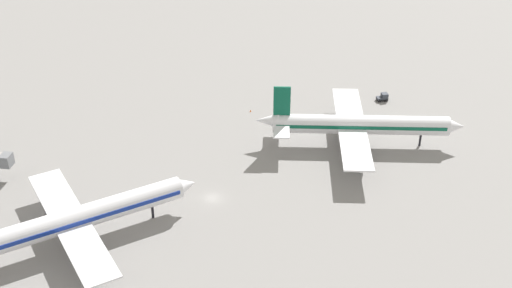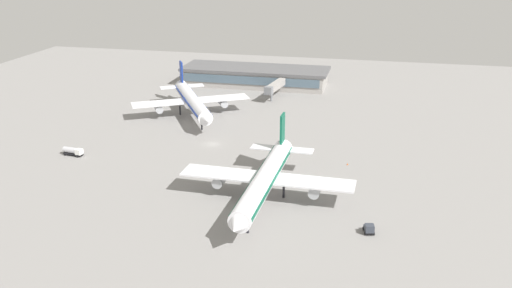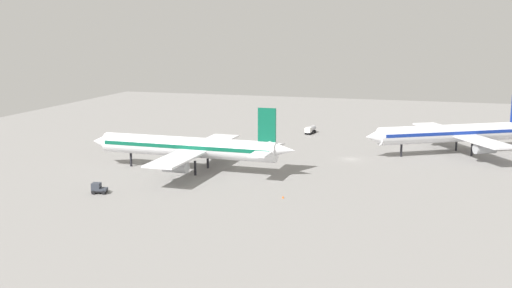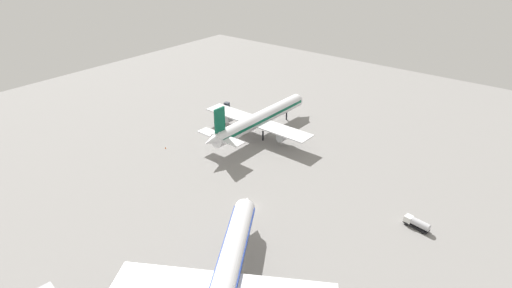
# 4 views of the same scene
# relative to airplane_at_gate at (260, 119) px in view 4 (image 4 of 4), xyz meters

# --- Properties ---
(ground) EXTENTS (288.00, 288.00, 0.00)m
(ground) POSITION_rel_airplane_at_gate_xyz_m (25.03, -36.32, -6.02)
(ground) COLOR gray
(airplane_at_gate) EXTENTS (43.48, 54.35, 16.56)m
(airplane_at_gate) POSITION_rel_airplane_at_gate_xyz_m (0.00, 0.00, 0.00)
(airplane_at_gate) COLOR white
(airplane_at_gate) RESTS_ON ground
(airplane_taxiing) EXTENTS (40.51, 48.36, 16.34)m
(airplane_taxiing) POSITION_rel_airplane_at_gate_xyz_m (40.97, -63.27, -0.08)
(airplane_taxiing) COLOR white
(airplane_taxiing) RESTS_ON ground
(baggage_tug) EXTENTS (2.82, 3.54, 2.30)m
(baggage_tug) POSITION_rel_airplane_at_gate_xyz_m (-25.70, 10.75, -4.86)
(baggage_tug) COLOR black
(baggage_tug) RESTS_ON ground
(fuel_truck) EXTENTS (6.51, 2.93, 2.50)m
(fuel_truck) POSITION_rel_airplane_at_gate_xyz_m (62.70, -17.42, -4.63)
(fuel_truck) COLOR black
(fuel_truck) RESTS_ON ground
(safety_cone_near_gate) EXTENTS (0.44, 0.44, 0.60)m
(safety_cone_near_gate) POSITION_rel_airplane_at_gate_xyz_m (-18.08, -28.40, -5.72)
(safety_cone_near_gate) COLOR #EA590C
(safety_cone_near_gate) RESTS_ON ground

